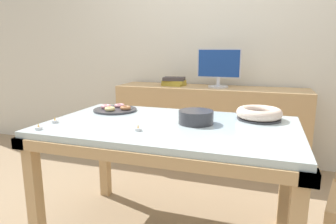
% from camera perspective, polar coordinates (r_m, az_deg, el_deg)
% --- Properties ---
extents(wall_back, '(8.00, 0.10, 2.60)m').
position_cam_1_polar(wall_back, '(3.30, 9.27, 13.31)').
color(wall_back, silver).
rests_on(wall_back, ground).
extents(dining_table, '(1.53, 0.92, 0.77)m').
position_cam_1_polar(dining_table, '(1.84, 0.42, -5.13)').
color(dining_table, silver).
rests_on(dining_table, ground).
extents(sideboard, '(1.89, 0.44, 0.84)m').
position_cam_1_polar(sideboard, '(3.11, 7.81, -2.96)').
color(sideboard, tan).
rests_on(sideboard, ground).
extents(computer_monitor, '(0.42, 0.20, 0.38)m').
position_cam_1_polar(computer_monitor, '(3.00, 9.64, 8.23)').
color(computer_monitor, silver).
rests_on(computer_monitor, sideboard).
extents(book_stack, '(0.24, 0.20, 0.09)m').
position_cam_1_polar(book_stack, '(3.12, 1.16, 5.84)').
color(book_stack, '#B29933').
rests_on(book_stack, sideboard).
extents(cake_chocolate_round, '(0.28, 0.28, 0.08)m').
position_cam_1_polar(cake_chocolate_round, '(1.99, 16.95, -0.30)').
color(cake_chocolate_round, '#333338').
rests_on(cake_chocolate_round, dining_table).
extents(pastry_platter, '(0.31, 0.31, 0.04)m').
position_cam_1_polar(pastry_platter, '(2.21, -10.04, 0.57)').
color(pastry_platter, '#333338').
rests_on(pastry_platter, dining_table).
extents(plate_stack, '(0.21, 0.21, 0.08)m').
position_cam_1_polar(plate_stack, '(1.81, 5.34, -0.97)').
color(plate_stack, '#333338').
rests_on(plate_stack, dining_table).
extents(tealight_centre, '(0.04, 0.04, 0.04)m').
position_cam_1_polar(tealight_centre, '(1.95, -20.73, -1.65)').
color(tealight_centre, silver).
rests_on(tealight_centre, dining_table).
extents(tealight_right_edge, '(0.04, 0.04, 0.04)m').
position_cam_1_polar(tealight_right_edge, '(2.05, 5.75, -0.26)').
color(tealight_right_edge, silver).
rests_on(tealight_right_edge, dining_table).
extents(tealight_near_front, '(0.04, 0.04, 0.04)m').
position_cam_1_polar(tealight_near_front, '(1.82, -23.43, -2.79)').
color(tealight_near_front, silver).
rests_on(tealight_near_front, dining_table).
extents(tealight_near_cakes, '(0.04, 0.04, 0.04)m').
position_cam_1_polar(tealight_near_cakes, '(1.66, -5.71, -3.24)').
color(tealight_near_cakes, silver).
rests_on(tealight_near_cakes, dining_table).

